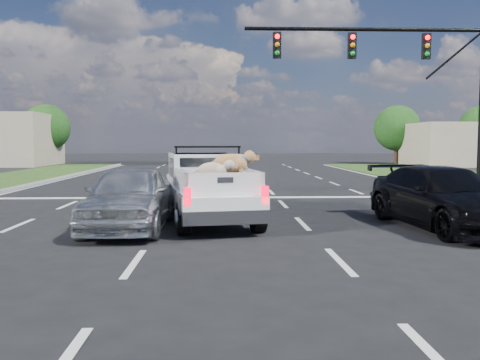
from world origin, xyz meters
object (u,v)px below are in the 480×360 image
(traffic_signal, at_px, (420,70))
(pickup_truck, at_px, (209,185))
(silver_sedan, at_px, (129,197))
(black_coupe, at_px, (444,198))

(traffic_signal, distance_m, pickup_truck, 10.42)
(silver_sedan, distance_m, black_coupe, 7.44)
(traffic_signal, distance_m, silver_sedan, 12.58)
(black_coupe, bearing_deg, silver_sedan, 171.62)
(silver_sedan, bearing_deg, pickup_truck, 35.72)
(traffic_signal, bearing_deg, black_coupe, -106.90)
(traffic_signal, relative_size, pickup_truck, 1.68)
(silver_sedan, xyz_separation_m, black_coupe, (7.44, -0.17, -0.03))
(silver_sedan, bearing_deg, traffic_signal, 36.63)
(pickup_truck, relative_size, silver_sedan, 1.22)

